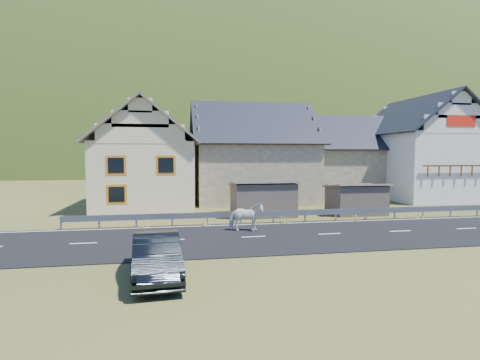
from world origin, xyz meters
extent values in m
plane|color=#363D18|center=(0.00, 0.00, 0.00)|extent=(160.00, 160.00, 0.00)
cube|color=black|center=(0.00, 0.00, 0.02)|extent=(60.00, 7.00, 0.04)
cube|color=silver|center=(0.00, 0.00, 0.04)|extent=(60.00, 6.60, 0.01)
cube|color=#93969B|center=(0.00, 3.68, 0.58)|extent=(28.00, 0.08, 0.34)
cube|color=#93969B|center=(-14.00, 3.70, 0.35)|extent=(0.10, 0.06, 0.70)
cube|color=#93969B|center=(-12.00, 3.70, 0.35)|extent=(0.10, 0.06, 0.70)
cube|color=#93969B|center=(-10.00, 3.70, 0.35)|extent=(0.10, 0.06, 0.70)
cube|color=#93969B|center=(-8.00, 3.70, 0.35)|extent=(0.10, 0.06, 0.70)
cube|color=#93969B|center=(-6.00, 3.70, 0.35)|extent=(0.10, 0.06, 0.70)
cube|color=#93969B|center=(-4.00, 3.70, 0.35)|extent=(0.10, 0.06, 0.70)
cube|color=#93969B|center=(-2.00, 3.70, 0.35)|extent=(0.10, 0.06, 0.70)
cube|color=#93969B|center=(0.00, 3.70, 0.35)|extent=(0.10, 0.06, 0.70)
cube|color=#93969B|center=(2.00, 3.70, 0.35)|extent=(0.10, 0.06, 0.70)
cube|color=#93969B|center=(4.00, 3.70, 0.35)|extent=(0.10, 0.06, 0.70)
cube|color=#93969B|center=(6.00, 3.70, 0.35)|extent=(0.10, 0.06, 0.70)
cube|color=#93969B|center=(8.00, 3.70, 0.35)|extent=(0.10, 0.06, 0.70)
cube|color=#93969B|center=(10.00, 3.70, 0.35)|extent=(0.10, 0.06, 0.70)
cube|color=#93969B|center=(12.00, 3.70, 0.35)|extent=(0.10, 0.06, 0.70)
cube|color=brown|center=(-2.00, 6.50, 1.10)|extent=(4.30, 3.30, 2.40)
cube|color=brown|center=(4.50, 6.00, 1.00)|extent=(3.80, 2.90, 2.20)
cube|color=beige|center=(-10.00, 12.00, 2.50)|extent=(7.00, 9.00, 5.00)
cube|color=#C37519|center=(-11.60, 7.50, 3.40)|extent=(1.30, 0.12, 1.30)
cube|color=#C37519|center=(-8.40, 7.50, 3.40)|extent=(1.30, 0.12, 1.30)
cube|color=#C37519|center=(-11.60, 7.50, 1.50)|extent=(1.30, 0.12, 1.30)
cube|color=tan|center=(-12.00, 13.50, 6.56)|extent=(0.70, 0.70, 2.40)
cube|color=tan|center=(-1.00, 15.00, 2.50)|extent=(10.00, 9.00, 5.00)
cube|color=tan|center=(9.00, 17.00, 2.30)|extent=(9.00, 8.00, 4.60)
cube|color=silver|center=(15.00, 14.00, 3.00)|extent=(8.00, 10.00, 6.00)
cube|color=red|center=(15.00, 8.97, 6.80)|extent=(2.60, 0.06, 0.90)
cube|color=#603313|center=(15.00, 8.75, 3.20)|extent=(6.80, 0.12, 0.12)
ellipsoid|color=#273D10|center=(5.00, 180.00, -20.00)|extent=(440.00, 280.00, 260.00)
ellipsoid|color=black|center=(-55.00, 110.00, 6.00)|extent=(76.00, 50.00, 28.00)
imported|color=white|center=(-4.10, 1.44, 0.80)|extent=(1.10, 1.92, 1.53)
imported|color=black|center=(-8.44, -5.33, 0.72)|extent=(1.86, 4.49, 1.45)
camera|label=1|loc=(-7.79, -17.93, 4.15)|focal=28.00mm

